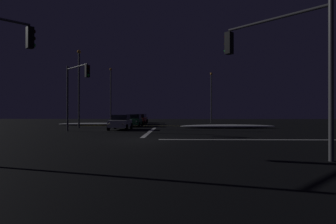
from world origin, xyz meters
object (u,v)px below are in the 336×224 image
streetlamp_left_far (111,91)px  sedan_gray (141,118)px  sedan_green (134,120)px  streetlamp_right_far (211,94)px  traffic_signal_se (280,55)px  traffic_signal_nw (75,85)px  streetlamp_left_near (79,83)px  sedan_white (121,122)px  sedan_red (139,119)px

streetlamp_left_far → sedan_gray: bearing=6.8°
sedan_green → streetlamp_right_far: streetlamp_right_far is taller
traffic_signal_se → streetlamp_right_far: bearing=86.7°
traffic_signal_se → streetlamp_right_far: size_ratio=0.70×
traffic_signal_nw → streetlamp_left_near: (-1.90, 6.40, 0.89)m
traffic_signal_nw → sedan_green: bearing=68.9°
sedan_white → sedan_red: (0.35, 12.79, 0.00)m
sedan_gray → streetlamp_right_far: 12.93m
sedan_red → streetlamp_right_far: size_ratio=0.50×
sedan_white → streetlamp_left_near: (-5.37, 2.76, 4.42)m
streetlamp_left_near → traffic_signal_nw: bearing=-73.4°
sedan_green → sedan_gray: bearing=92.5°
sedan_white → sedan_red: 12.80m
traffic_signal_nw → sedan_gray: bearing=81.7°
sedan_white → streetlamp_right_far: streetlamp_right_far is taller
sedan_gray → streetlamp_left_near: 17.98m
sedan_green → traffic_signal_nw: size_ratio=0.69×
sedan_green → traffic_signal_se: traffic_signal_se is taller
sedan_white → traffic_signal_nw: size_ratio=0.69×
sedan_red → sedan_gray: 6.61m
traffic_signal_se → sedan_white: bearing=120.3°
sedan_green → sedan_gray: size_ratio=1.00×
sedan_white → traffic_signal_nw: bearing=-133.6°
sedan_gray → streetlamp_left_far: streetlamp_left_far is taller
sedan_red → streetlamp_right_far: 13.82m
sedan_red → streetlamp_left_far: size_ratio=0.45×
sedan_red → traffic_signal_se: 31.63m
sedan_red → traffic_signal_se: size_ratio=0.71×
sedan_red → streetlamp_left_far: (-5.72, 5.97, 4.68)m
sedan_red → traffic_signal_se: (9.67, -29.92, 3.41)m
sedan_white → sedan_green: size_ratio=1.00×
streetlamp_left_far → sedan_white: bearing=-74.0°
traffic_signal_nw → sedan_red: bearing=76.9°
sedan_green → streetlamp_left_near: 8.19m
sedan_red → sedan_gray: bearing=94.1°
sedan_gray → sedan_white: bearing=-89.6°
sedan_gray → streetlamp_left_near: streetlamp_left_near is taller
sedan_white → traffic_signal_nw: 6.14m
sedan_green → streetlamp_right_far: size_ratio=0.50×
sedan_green → streetlamp_right_far: (11.64, 12.28, 4.25)m
traffic_signal_se → streetlamp_left_far: (-15.39, 35.89, 1.27)m
sedan_red → traffic_signal_nw: traffic_signal_nw is taller
sedan_green → traffic_signal_se: 25.71m
sedan_white → traffic_signal_se: 20.14m
sedan_red → streetlamp_right_far: bearing=27.0°
sedan_red → sedan_white: bearing=-91.6°
sedan_green → traffic_signal_se: size_ratio=0.71×
sedan_gray → traffic_signal_nw: 23.54m
sedan_gray → traffic_signal_nw: (-3.34, -23.03, 3.53)m
traffic_signal_se → streetlamp_left_far: streetlamp_left_far is taller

